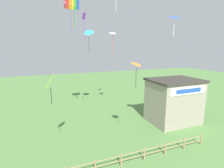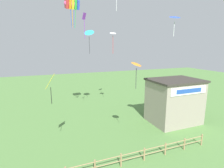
{
  "view_description": "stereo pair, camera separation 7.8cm",
  "coord_description": "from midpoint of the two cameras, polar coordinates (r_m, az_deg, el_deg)",
  "views": [
    {
      "loc": [
        -5.34,
        -5.41,
        9.52
      ],
      "look_at": [
        0.0,
        8.0,
        6.5
      ],
      "focal_mm": 28.0,
      "sensor_mm": 36.0,
      "label": 1
    },
    {
      "loc": [
        -5.27,
        -5.44,
        9.52
      ],
      "look_at": [
        0.0,
        8.0,
        6.5
      ],
      "focal_mm": 28.0,
      "sensor_mm": 36.0,
      "label": 2
    }
  ],
  "objects": [
    {
      "name": "wooden_fence",
      "position": [
        15.4,
        2.84,
        -23.32
      ],
      "size": [
        17.67,
        0.14,
        1.15
      ],
      "color": "#9E7F56",
      "rests_on": "ground_plane"
    },
    {
      "name": "seaside_building",
      "position": [
        23.83,
        19.4,
        -5.16
      ],
      "size": [
        6.31,
        4.77,
        5.62
      ],
      "color": "gray",
      "rests_on": "ground_plane"
    },
    {
      "name": "kite_rainbow_parafoil",
      "position": [
        22.17,
        -13.15,
        24.06
      ],
      "size": [
        1.9,
        1.39,
        3.27
      ],
      "color": "#E54C8C"
    },
    {
      "name": "kite_orange_delta",
      "position": [
        15.32,
        7.82,
        6.18
      ],
      "size": [
        1.27,
        1.26,
        2.4
      ],
      "color": "orange"
    },
    {
      "name": "kite_yellow_diamond",
      "position": [
        14.93,
        -19.67,
        0.29
      ],
      "size": [
        0.84,
        1.03,
        2.48
      ],
      "color": "yellow"
    },
    {
      "name": "kite_purple_streamer",
      "position": [
        20.61,
        -9.24,
        19.51
      ],
      "size": [
        0.54,
        0.51,
        2.74
      ],
      "color": "purple"
    },
    {
      "name": "kite_cyan_delta",
      "position": [
        24.22,
        -7.73,
        16.3
      ],
      "size": [
        1.77,
        1.71,
        3.22
      ],
      "color": "#2DB2C6"
    },
    {
      "name": "kite_white_delta",
      "position": [
        24.58,
        0.09,
        15.96
      ],
      "size": [
        0.96,
        0.94,
        2.97
      ],
      "color": "white"
    },
    {
      "name": "kite_blue_delta",
      "position": [
        17.11,
        19.63,
        19.8
      ],
      "size": [
        1.2,
        1.19,
        1.82
      ],
      "color": "blue"
    }
  ]
}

